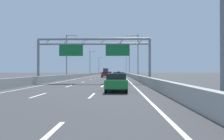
% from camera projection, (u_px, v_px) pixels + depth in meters
% --- Properties ---
extents(ground_plane, '(260.00, 260.00, 0.00)m').
position_uv_depth(ground_plane, '(111.00, 75.00, 101.90)').
color(ground_plane, '#38383A').
extents(lane_dash_left_1, '(0.16, 3.00, 0.01)m').
position_uv_depth(lane_dash_left_1, '(38.00, 95.00, 14.50)').
color(lane_dash_left_1, white).
rests_on(lane_dash_left_1, ground_plane).
extents(lane_dash_left_2, '(0.16, 3.00, 0.01)m').
position_uv_depth(lane_dash_left_2, '(69.00, 86.00, 23.50)').
color(lane_dash_left_2, white).
rests_on(lane_dash_left_2, ground_plane).
extents(lane_dash_left_3, '(0.16, 3.00, 0.01)m').
position_uv_depth(lane_dash_left_3, '(83.00, 82.00, 32.49)').
color(lane_dash_left_3, white).
rests_on(lane_dash_left_3, ground_plane).
extents(lane_dash_left_4, '(0.16, 3.00, 0.01)m').
position_uv_depth(lane_dash_left_4, '(91.00, 80.00, 41.49)').
color(lane_dash_left_4, white).
rests_on(lane_dash_left_4, ground_plane).
extents(lane_dash_left_5, '(0.16, 3.00, 0.01)m').
position_uv_depth(lane_dash_left_5, '(96.00, 78.00, 50.48)').
color(lane_dash_left_5, white).
rests_on(lane_dash_left_5, ground_plane).
extents(lane_dash_left_6, '(0.16, 3.00, 0.01)m').
position_uv_depth(lane_dash_left_6, '(99.00, 77.00, 59.48)').
color(lane_dash_left_6, white).
rests_on(lane_dash_left_6, ground_plane).
extents(lane_dash_left_7, '(0.16, 3.00, 0.01)m').
position_uv_depth(lane_dash_left_7, '(102.00, 76.00, 68.47)').
color(lane_dash_left_7, white).
rests_on(lane_dash_left_7, ground_plane).
extents(lane_dash_left_8, '(0.16, 3.00, 0.01)m').
position_uv_depth(lane_dash_left_8, '(104.00, 76.00, 77.47)').
color(lane_dash_left_8, white).
rests_on(lane_dash_left_8, ground_plane).
extents(lane_dash_left_9, '(0.16, 3.00, 0.01)m').
position_uv_depth(lane_dash_left_9, '(105.00, 75.00, 86.46)').
color(lane_dash_left_9, white).
rests_on(lane_dash_left_9, ground_plane).
extents(lane_dash_left_10, '(0.16, 3.00, 0.01)m').
position_uv_depth(lane_dash_left_10, '(107.00, 75.00, 95.46)').
color(lane_dash_left_10, white).
rests_on(lane_dash_left_10, ground_plane).
extents(lane_dash_left_11, '(0.16, 3.00, 0.01)m').
position_uv_depth(lane_dash_left_11, '(108.00, 75.00, 104.46)').
color(lane_dash_left_11, white).
rests_on(lane_dash_left_11, ground_plane).
extents(lane_dash_left_12, '(0.16, 3.00, 0.01)m').
position_uv_depth(lane_dash_left_12, '(109.00, 74.00, 113.45)').
color(lane_dash_left_12, white).
rests_on(lane_dash_left_12, ground_plane).
extents(lane_dash_left_13, '(0.16, 3.00, 0.01)m').
position_uv_depth(lane_dash_left_13, '(109.00, 74.00, 122.45)').
color(lane_dash_left_13, white).
rests_on(lane_dash_left_13, ground_plane).
extents(lane_dash_left_14, '(0.16, 3.00, 0.01)m').
position_uv_depth(lane_dash_left_14, '(110.00, 74.00, 131.44)').
color(lane_dash_left_14, white).
rests_on(lane_dash_left_14, ground_plane).
extents(lane_dash_left_15, '(0.16, 3.00, 0.01)m').
position_uv_depth(lane_dash_left_15, '(111.00, 74.00, 140.44)').
color(lane_dash_left_15, white).
rests_on(lane_dash_left_15, ground_plane).
extents(lane_dash_left_16, '(0.16, 3.00, 0.01)m').
position_uv_depth(lane_dash_left_16, '(111.00, 74.00, 149.43)').
color(lane_dash_left_16, white).
rests_on(lane_dash_left_16, ground_plane).
extents(lane_dash_left_17, '(0.16, 3.00, 0.01)m').
position_uv_depth(lane_dash_left_17, '(111.00, 73.00, 158.43)').
color(lane_dash_left_17, white).
rests_on(lane_dash_left_17, ground_plane).
extents(lane_dash_right_0, '(0.16, 3.00, 0.01)m').
position_uv_depth(lane_dash_right_0, '(47.00, 136.00, 5.39)').
color(lane_dash_right_0, white).
rests_on(lane_dash_right_0, ground_plane).
extents(lane_dash_right_1, '(0.16, 3.00, 0.01)m').
position_uv_depth(lane_dash_right_1, '(92.00, 96.00, 14.39)').
color(lane_dash_right_1, white).
rests_on(lane_dash_right_1, ground_plane).
extents(lane_dash_right_2, '(0.16, 3.00, 0.01)m').
position_uv_depth(lane_dash_right_2, '(102.00, 86.00, 23.38)').
color(lane_dash_right_2, white).
rests_on(lane_dash_right_2, ground_plane).
extents(lane_dash_right_3, '(0.16, 3.00, 0.01)m').
position_uv_depth(lane_dash_right_3, '(107.00, 82.00, 32.38)').
color(lane_dash_right_3, white).
rests_on(lane_dash_right_3, ground_plane).
extents(lane_dash_right_4, '(0.16, 3.00, 0.01)m').
position_uv_depth(lane_dash_right_4, '(109.00, 80.00, 41.37)').
color(lane_dash_right_4, white).
rests_on(lane_dash_right_4, ground_plane).
extents(lane_dash_right_5, '(0.16, 3.00, 0.01)m').
position_uv_depth(lane_dash_right_5, '(111.00, 78.00, 50.37)').
color(lane_dash_right_5, white).
rests_on(lane_dash_right_5, ground_plane).
extents(lane_dash_right_6, '(0.16, 3.00, 0.01)m').
position_uv_depth(lane_dash_right_6, '(112.00, 77.00, 59.37)').
color(lane_dash_right_6, white).
rests_on(lane_dash_right_6, ground_plane).
extents(lane_dash_right_7, '(0.16, 3.00, 0.01)m').
position_uv_depth(lane_dash_right_7, '(113.00, 76.00, 68.36)').
color(lane_dash_right_7, white).
rests_on(lane_dash_right_7, ground_plane).
extents(lane_dash_right_8, '(0.16, 3.00, 0.01)m').
position_uv_depth(lane_dash_right_8, '(114.00, 76.00, 77.36)').
color(lane_dash_right_8, white).
rests_on(lane_dash_right_8, ground_plane).
extents(lane_dash_right_9, '(0.16, 3.00, 0.01)m').
position_uv_depth(lane_dash_right_9, '(114.00, 75.00, 86.35)').
color(lane_dash_right_9, white).
rests_on(lane_dash_right_9, ground_plane).
extents(lane_dash_right_10, '(0.16, 3.00, 0.01)m').
position_uv_depth(lane_dash_right_10, '(115.00, 75.00, 95.35)').
color(lane_dash_right_10, white).
rests_on(lane_dash_right_10, ground_plane).
extents(lane_dash_right_11, '(0.16, 3.00, 0.01)m').
position_uv_depth(lane_dash_right_11, '(115.00, 75.00, 104.34)').
color(lane_dash_right_11, white).
rests_on(lane_dash_right_11, ground_plane).
extents(lane_dash_right_12, '(0.16, 3.00, 0.01)m').
position_uv_depth(lane_dash_right_12, '(115.00, 74.00, 113.34)').
color(lane_dash_right_12, white).
rests_on(lane_dash_right_12, ground_plane).
extents(lane_dash_right_13, '(0.16, 3.00, 0.01)m').
position_uv_depth(lane_dash_right_13, '(116.00, 74.00, 122.33)').
color(lane_dash_right_13, white).
rests_on(lane_dash_right_13, ground_plane).
extents(lane_dash_right_14, '(0.16, 3.00, 0.01)m').
position_uv_depth(lane_dash_right_14, '(116.00, 74.00, 131.33)').
color(lane_dash_right_14, white).
rests_on(lane_dash_right_14, ground_plane).
extents(lane_dash_right_15, '(0.16, 3.00, 0.01)m').
position_uv_depth(lane_dash_right_15, '(116.00, 74.00, 140.32)').
color(lane_dash_right_15, white).
rests_on(lane_dash_right_15, ground_plane).
extents(lane_dash_right_16, '(0.16, 3.00, 0.01)m').
position_uv_depth(lane_dash_right_16, '(116.00, 74.00, 149.32)').
color(lane_dash_right_16, white).
rests_on(lane_dash_right_16, ground_plane).
extents(lane_dash_right_17, '(0.16, 3.00, 0.01)m').
position_uv_depth(lane_dash_right_17, '(116.00, 73.00, 158.31)').
color(lane_dash_right_17, white).
rests_on(lane_dash_right_17, ground_plane).
extents(edge_line_left, '(0.16, 176.00, 0.01)m').
position_uv_depth(edge_line_left, '(98.00, 75.00, 90.07)').
color(edge_line_left, white).
rests_on(edge_line_left, ground_plane).
extents(edge_line_right, '(0.16, 176.00, 0.01)m').
position_uv_depth(edge_line_right, '(123.00, 75.00, 89.74)').
color(edge_line_right, white).
rests_on(edge_line_right, ground_plane).
extents(barrier_left, '(0.45, 220.00, 0.95)m').
position_uv_depth(barrier_left, '(99.00, 73.00, 112.11)').
color(barrier_left, '#9E9E99').
rests_on(barrier_left, ground_plane).
extents(barrier_right, '(0.45, 220.00, 0.95)m').
position_uv_depth(barrier_right, '(125.00, 73.00, 111.68)').
color(barrier_right, '#9E9E99').
rests_on(barrier_right, ground_plane).
extents(sign_gantry, '(16.26, 0.36, 6.36)m').
position_uv_depth(sign_gantry, '(94.00, 49.00, 30.73)').
color(sign_gantry, gray).
rests_on(sign_gantry, ground_plane).
extents(streetlamp_left_mid, '(2.58, 0.28, 9.50)m').
position_uv_depth(streetlamp_left_mid, '(68.00, 54.00, 46.77)').
color(streetlamp_left_mid, slate).
rests_on(streetlamp_left_mid, ground_plane).
extents(streetlamp_right_mid, '(2.58, 0.28, 9.50)m').
position_uv_depth(streetlamp_right_mid, '(137.00, 54.00, 46.30)').
color(streetlamp_right_mid, slate).
rests_on(streetlamp_right_mid, ground_plane).
extents(streetlamp_left_far, '(2.58, 0.28, 9.50)m').
position_uv_depth(streetlamp_left_far, '(91.00, 62.00, 84.50)').
color(streetlamp_left_far, slate).
rests_on(streetlamp_left_far, ground_plane).
extents(streetlamp_right_far, '(2.58, 0.28, 9.50)m').
position_uv_depth(streetlamp_right_far, '(129.00, 61.00, 84.03)').
color(streetlamp_right_far, slate).
rests_on(streetlamp_right_far, ground_plane).
extents(streetlamp_left_distant, '(2.58, 0.28, 9.50)m').
position_uv_depth(streetlamp_left_distant, '(99.00, 65.00, 122.22)').
color(streetlamp_left_distant, slate).
rests_on(streetlamp_left_distant, ground_plane).
extents(streetlamp_right_distant, '(2.58, 0.28, 9.50)m').
position_uv_depth(streetlamp_right_distant, '(126.00, 64.00, 121.75)').
color(streetlamp_right_distant, slate).
rests_on(streetlamp_right_distant, ground_plane).
extents(red_car, '(1.84, 4.32, 1.40)m').
position_uv_depth(red_car, '(105.00, 75.00, 56.99)').
color(red_car, red).
rests_on(red_car, ground_plane).
extents(orange_car, '(1.76, 4.23, 1.44)m').
position_uv_depth(orange_car, '(110.00, 73.00, 85.72)').
color(orange_car, orange).
rests_on(orange_car, ground_plane).
extents(white_car, '(1.77, 4.40, 1.35)m').
position_uv_depth(white_car, '(119.00, 73.00, 138.90)').
color(white_car, silver).
rests_on(white_car, ground_plane).
extents(green_car, '(1.72, 4.15, 1.45)m').
position_uv_depth(green_car, '(116.00, 82.00, 17.54)').
color(green_car, '#1E7A38').
rests_on(green_car, ground_plane).
extents(black_car, '(1.86, 4.21, 1.47)m').
position_uv_depth(black_car, '(119.00, 77.00, 32.33)').
color(black_car, black).
rests_on(black_car, ground_plane).
extents(silver_car, '(1.82, 4.12, 1.46)m').
position_uv_depth(silver_car, '(119.00, 73.00, 111.10)').
color(silver_car, '#A8ADB2').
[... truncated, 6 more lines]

